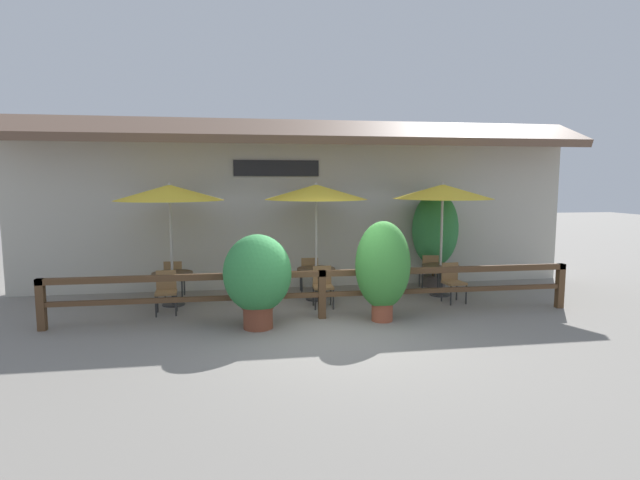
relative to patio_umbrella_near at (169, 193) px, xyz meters
The scene contains 18 objects.
ground_plane 4.68m from the patio_umbrella_near, 40.54° to the right, with size 60.00×60.00×0.00m, color gray.
building_facade 3.40m from the patio_umbrella_near, 26.49° to the left, with size 14.28×1.49×4.23m.
patio_railing 3.82m from the patio_umbrella_near, 26.97° to the right, with size 10.40×0.14×0.95m.
patio_umbrella_near is the anchor object (origin of this frame).
dining_table_near 1.87m from the patio_umbrella_near, ahead, with size 0.87×0.87×0.72m.
chair_near_streetside 2.07m from the patio_umbrella_near, 93.35° to the right, with size 0.45×0.45×0.87m.
chair_near_wallside 2.07m from the patio_umbrella_near, 94.81° to the left, with size 0.43×0.43×0.87m.
patio_umbrella_middle 3.16m from the patio_umbrella_near, ahead, with size 2.30×2.30×2.65m.
dining_table_middle 3.67m from the patio_umbrella_near, ahead, with size 0.87×0.87×0.72m.
chair_middle_streetside 3.80m from the patio_umbrella_near, 11.79° to the right, with size 0.43×0.43×0.87m.
chair_middle_wallside 3.73m from the patio_umbrella_near, 13.13° to the left, with size 0.44×0.44×0.87m.
patio_umbrella_far 6.11m from the patio_umbrella_near, ahead, with size 2.30×2.30×2.65m.
dining_table_far 6.39m from the patio_umbrella_near, ahead, with size 0.87×0.87×0.72m.
chair_far_streetside 6.46m from the patio_umbrella_near, ahead, with size 0.47×0.47×0.87m.
chair_far_wallside 6.44m from the patio_umbrella_near, ahead, with size 0.48×0.48×0.87m.
potted_plant_small_flowering 4.77m from the patio_umbrella_near, 24.57° to the right, with size 1.06×0.95×1.94m.
potted_plant_entrance_palm 3.05m from the patio_umbrella_near, 48.76° to the right, with size 1.24×1.12×1.74m.
potted_plant_corner_fern 6.51m from the patio_umbrella_near, ahead, with size 1.17×1.05×2.42m.
Camera 1 is at (-1.56, -8.41, 2.70)m, focal length 28.00 mm.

